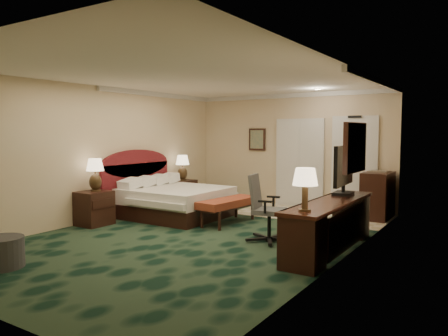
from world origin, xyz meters
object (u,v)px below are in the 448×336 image
Objects in this scene: desk_chair at (269,208)px; lamp_far at (182,168)px; bed_bench at (228,211)px; ottoman at (2,252)px; tv at (344,170)px; lamp_near at (95,175)px; minibar at (378,196)px; desk at (330,226)px; bed at (176,202)px; nightstand_far at (183,193)px; nightstand_near at (94,208)px.

lamp_far is at bearing 137.45° from desk_chair.
bed_bench is at bearing -30.02° from lamp_far.
ottoman is (-1.02, -3.98, -0.04)m from bed_bench.
lamp_near is at bearing -166.94° from tv.
desk_chair is (1.31, -0.83, 0.31)m from bed_bench.
tv reaches higher than desk_chair.
ottoman is at bearing -78.43° from lamp_far.
minibar is at bearing 85.26° from tv.
desk is (4.43, 0.63, -0.59)m from lamp_near.
tv reaches higher than minibar.
ottoman is 5.17m from tv.
minibar reaches higher than bed.
minibar is (4.43, 0.81, 0.18)m from nightstand_far.
lamp_near is at bearing 103.66° from nightstand_near.
desk is at bearing -25.10° from nightstand_far.
ottoman is at bearing -66.77° from lamp_near.
desk is (3.63, -0.82, 0.07)m from bed.
lamp_far is at bearing 101.57° from ottoman.
ottoman is 0.54× the size of tv.
minibar is at bearing 46.83° from bed_bench.
tv is at bearing -1.83° from bed.
lamp_near is 5.68m from minibar.
nightstand_near is at bearing -166.24° from tv.
bed_bench is 0.54× the size of desk.
ottoman is at bearing -134.60° from tv.
lamp_near reaches higher than bed_bench.
bed is at bearing 62.27° from nightstand_near.
nightstand_far is 2.79m from lamp_near.
nightstand_near is 1.07× the size of nightstand_far.
bed_bench is 2.48m from tv.
nightstand_far is 0.98× the size of lamp_near.
bed_bench is 2.48m from desk.
ottoman is 0.58× the size of minibar.
nightstand_far is at bearing 118.45° from lamp_far.
lamp_far is at bearing 89.89° from nightstand_near.
nightstand_near is at bearing -90.11° from lamp_far.
bed is 3.46× the size of ottoman.
desk is at bearing 8.08° from lamp_near.
bed_bench reaches higher than ottoman.
bed is 0.74× the size of desk.
bed is 2.74m from desk_chair.
lamp_near is 2.66m from bed_bench.
lamp_near is at bearing -139.46° from bed_bench.
bed_bench is at bearing 35.01° from lamp_near.
bed is at bearing 60.99° from lamp_near.
bed_bench is at bearing 160.26° from desk.
tv reaches higher than nightstand_near.
desk is at bearing -89.97° from minibar.
nightstand_far is 0.56× the size of desk_chair.
nightstand_near reaches higher than bed.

